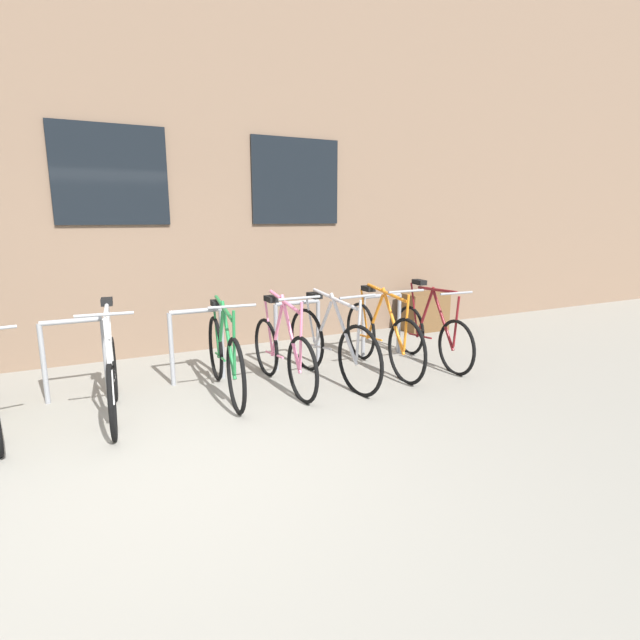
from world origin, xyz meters
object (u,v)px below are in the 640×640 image
bicycle_pink (283,353)px  planter_box (424,312)px  bicycle_green (225,356)px  bicycle_orange (382,337)px  bicycle_maroon (431,334)px  bicycle_silver (331,346)px  bicycle_white (112,376)px

bicycle_pink → planter_box: bearing=26.3°
bicycle_green → bicycle_pink: (0.61, -0.08, -0.01)m
bicycle_green → planter_box: bearing=21.3°
planter_box → bicycle_green: bearing=-158.7°
bicycle_orange → bicycle_maroon: bearing=-4.0°
bicycle_silver → planter_box: size_ratio=2.56×
bicycle_green → bicycle_silver: size_ratio=0.99×
bicycle_white → bicycle_silver: bicycle_white is taller
bicycle_white → bicycle_maroon: (3.68, 0.06, -0.00)m
bicycle_orange → bicycle_pink: bicycle_pink is taller
bicycle_green → bicycle_silver: bicycle_silver is taller
bicycle_pink → planter_box: size_ratio=2.34×
bicycle_pink → bicycle_white: bearing=-178.2°
bicycle_white → bicycle_pink: size_ratio=0.99×
bicycle_green → bicycle_white: 1.08m
bicycle_silver → bicycle_maroon: bearing=2.3°
planter_box → bicycle_orange: bearing=-140.6°
planter_box → bicycle_silver: bearing=-148.1°
bicycle_white → bicycle_pink: (1.68, 0.05, 0.00)m
bicycle_pink → bicycle_maroon: 1.99m
bicycle_white → bicycle_maroon: size_ratio=0.99×
bicycle_green → planter_box: 3.94m
bicycle_green → bicycle_silver: (1.16, -0.13, 0.01)m
bicycle_maroon → bicycle_orange: bearing=176.0°
bicycle_maroon → bicycle_green: bearing=178.4°
bicycle_pink → bicycle_silver: bearing=-4.9°
bicycle_orange → bicycle_white: 2.98m
bicycle_green → bicycle_orange: bicycle_orange is taller
bicycle_orange → planter_box: bicycle_orange is taller
bicycle_maroon → planter_box: 1.85m
bicycle_white → bicycle_maroon: 3.68m
bicycle_silver → bicycle_maroon: size_ratio=1.10×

